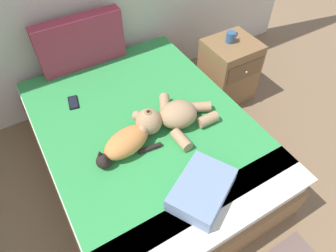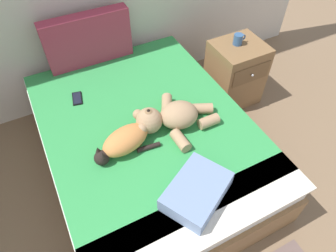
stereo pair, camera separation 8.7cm
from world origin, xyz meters
name	(u,v)px [view 1 (the left image)]	position (x,y,z in m)	size (l,w,h in m)	color
ground_plane	(219,237)	(2.11, 1.85, 0.00)	(10.57, 10.57, 0.00)	#7A6047
bed	(147,145)	(1.98, 2.66, 0.25)	(1.47, 1.94, 0.50)	olive
patterned_cushion	(81,42)	(1.87, 3.55, 0.71)	(0.72, 0.12, 0.43)	#A5334C
cat	(124,144)	(1.76, 2.51, 0.57)	(0.44, 0.27, 0.15)	#D18447
teddy_bear	(170,117)	(2.13, 2.55, 0.58)	(0.62, 0.53, 0.20)	tan
cell_phone	(73,102)	(1.61, 3.13, 0.50)	(0.10, 0.16, 0.01)	black
throw_pillow	(202,189)	(2.01, 1.99, 0.55)	(0.40, 0.28, 0.11)	#728CB7
nightstand	(228,71)	(3.06, 3.02, 0.31)	(0.45, 0.44, 0.61)	olive
mug	(231,37)	(3.05, 3.05, 0.66)	(0.12, 0.08, 0.09)	#33598C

